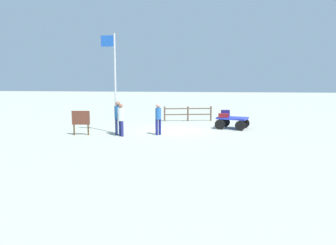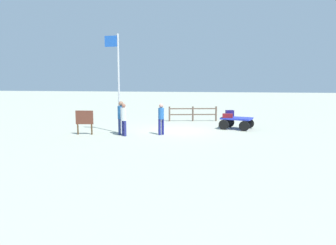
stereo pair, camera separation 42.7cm
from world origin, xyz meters
name	(u,v)px [view 2 (the right image)]	position (x,y,z in m)	size (l,w,h in m)	color
ground_plane	(178,131)	(0.00, 0.00, 0.00)	(120.00, 120.00, 0.00)	#A9AE9B
luggage_cart	(236,121)	(-3.40, -1.18, 0.49)	(2.14, 1.82, 0.70)	#2937C4
suitcase_dark	(230,113)	(-3.01, -1.77, 0.89)	(0.55, 0.43, 0.38)	navy
suitcase_tan	(228,116)	(-2.87, -0.99, 0.82)	(0.61, 0.34, 0.25)	maroon
worker_lead	(124,117)	(2.56, 2.27, 1.00)	(0.49, 0.49, 1.71)	navy
worker_trailing	(161,117)	(0.69, 1.60, 0.97)	(0.44, 0.44, 1.69)	navy
worker_supervisor	(121,115)	(2.84, 1.87, 1.09)	(0.51, 0.51, 1.81)	navy
flagpole	(117,76)	(3.18, 1.37, 3.14)	(0.81, 0.10, 5.42)	silver
signboard	(84,119)	(4.80, 2.21, 0.84)	(0.96, 0.17, 1.31)	#4C3319
wooden_fence	(193,113)	(-0.47, -4.47, 0.61)	(3.41, 0.82, 1.06)	brown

